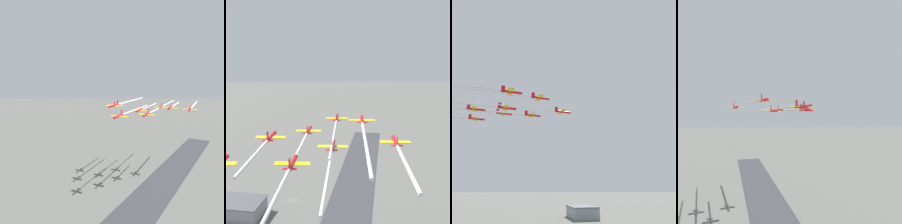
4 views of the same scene
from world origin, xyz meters
TOP-DOWN VIEW (x-y plane):
  - jet_0 at (42.73, -59.03)m, footprint 10.74×11.27m
  - jet_1 at (34.35, -78.73)m, footprint 10.74×11.27m
  - jet_2 at (55.87, -75.92)m, footprint 10.74×11.27m
  - jet_3 at (25.97, -98.43)m, footprint 10.74×11.27m
  - jet_4 at (47.50, -95.62)m, footprint 10.74×11.27m
  - jet_5 at (69.02, -92.82)m, footprint 10.74×11.27m
  - jet_6 at (17.60, -118.13)m, footprint 10.74×11.27m
  - jet_7 at (39.12, -115.32)m, footprint 10.74×11.27m
  - smoke_trail_0 at (46.61, -88.83)m, footprint 7.14×49.47m
  - smoke_trail_1 at (37.72, -104.61)m, footprint 6.37×41.68m
  - smoke_trail_2 at (59.96, -107.25)m, footprint 7.83×52.58m
  - smoke_trail_3 at (28.59, -118.54)m, footprint 4.88×30.13m
  - smoke_trail_4 at (50.85, -121.32)m, footprint 6.17×41.29m
  - smoke_trail_5 at (71.93, -115.12)m, footprint 5.53×34.54m
  - smoke_trail_6 at (21.43, -147.50)m, footprint 7.58×48.70m
  - smoke_trail_7 at (43.08, -145.70)m, footprint 7.43×50.65m

SIDE VIEW (x-z plane):
  - smoke_trail_4 at x=50.85m, z-range 73.13..73.94m
  - jet_4 at x=47.50m, z-range 71.71..75.47m
  - smoke_trail_6 at x=21.43m, z-range 73.26..74.53m
  - jet_6 at x=17.60m, z-range 72.07..75.83m
  - smoke_trail_1 at x=37.72m, z-range 73.63..74.59m
  - smoke_trail_7 at x=43.08m, z-range 73.72..74.57m
  - jet_1 at x=34.35m, z-range 72.29..76.05m
  - jet_7 at x=39.12m, z-range 72.32..76.08m
  - smoke_trail_0 at x=46.61m, z-range 74.91..75.61m
  - jet_0 at x=42.73m, z-range 73.43..77.20m
  - smoke_trail_5 at x=71.93m, z-range 74.90..75.95m
  - jet_5 at x=69.02m, z-range 73.60..77.36m
  - smoke_trail_3 at x=28.59m, z-range 76.20..77.17m
  - jet_3 at x=25.97m, z-range 74.86..78.62m
  - smoke_trail_2 at x=59.96m, z-range 78.25..79.25m
  - jet_2 at x=55.87m, z-range 76.92..80.68m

